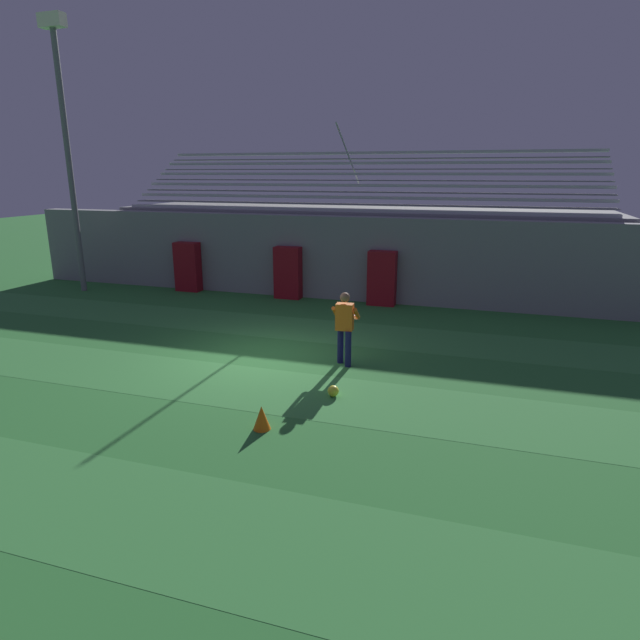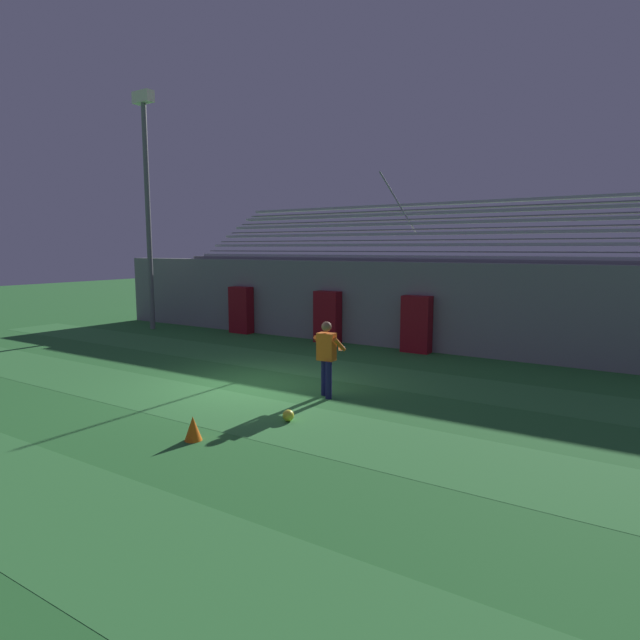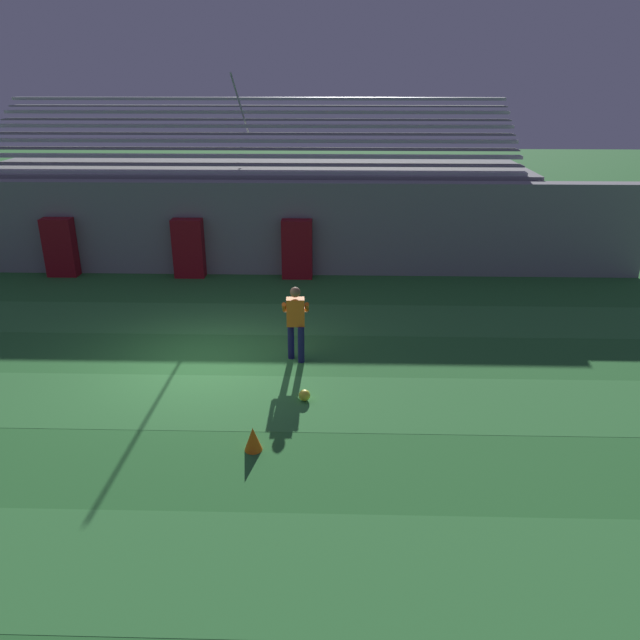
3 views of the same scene
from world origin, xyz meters
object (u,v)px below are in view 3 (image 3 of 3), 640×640
goalkeeper (296,319)px  padding_pillar_gate_left (189,248)px  traffic_cone (253,439)px  padding_pillar_gate_right (297,249)px  padding_pillar_far_left (60,247)px  soccer_ball (304,395)px

goalkeeper → padding_pillar_gate_left: bearing=121.8°
padding_pillar_gate_left → traffic_cone: (3.11, -9.30, -0.68)m
goalkeeper → traffic_cone: (-0.49, -3.50, -0.74)m
padding_pillar_gate_left → padding_pillar_gate_right: bearing=0.0°
padding_pillar_far_left → goalkeeper: bearing=-37.7°
padding_pillar_gate_right → padding_pillar_far_left: (-7.17, 0.00, 0.00)m
padding_pillar_gate_left → goalkeeper: padding_pillar_gate_left is taller
padding_pillar_gate_left → padding_pillar_far_left: bearing=180.0°
goalkeeper → traffic_cone: size_ratio=3.98×
traffic_cone → goalkeeper: bearing=82.0°
padding_pillar_far_left → soccer_ball: size_ratio=8.06×
padding_pillar_far_left → traffic_cone: (7.02, -9.30, -0.68)m
goalkeeper → traffic_cone: 3.61m
traffic_cone → padding_pillar_far_left: bearing=127.0°
soccer_ball → padding_pillar_gate_left: bearing=117.0°
padding_pillar_gate_left → soccer_ball: padding_pillar_gate_left is taller
padding_pillar_gate_right → padding_pillar_far_left: 7.17m
padding_pillar_gate_left → soccer_ball: size_ratio=8.06×
goalkeeper → padding_pillar_far_left: bearing=142.3°
padding_pillar_gate_left → soccer_ball: 8.57m
soccer_ball → padding_pillar_far_left: bearing=135.6°
padding_pillar_gate_left → traffic_cone: size_ratio=4.22×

